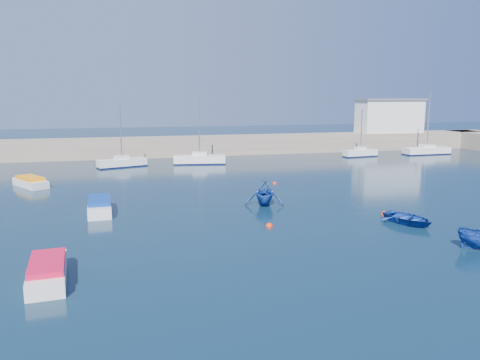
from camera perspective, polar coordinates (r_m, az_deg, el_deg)
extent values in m
plane|color=#0C2235|center=(24.31, 14.92, -9.95)|extent=(220.00, 220.00, 0.00)
cube|color=gray|center=(67.12, -4.71, 4.20)|extent=(96.00, 4.50, 2.60)
cube|color=silver|center=(77.84, 17.74, 7.38)|extent=(10.00, 4.00, 5.00)
cube|color=silver|center=(56.90, -14.18, 2.03)|extent=(5.89, 3.33, 0.97)
cylinder|color=#B7BABC|center=(56.52, -14.35, 5.80)|extent=(0.14, 0.14, 6.54)
cube|color=silver|center=(57.92, -4.96, 2.49)|extent=(6.49, 2.73, 1.08)
cylinder|color=#B7BABC|center=(57.52, -5.03, 6.60)|extent=(0.16, 0.16, 7.23)
cube|color=silver|center=(66.93, 14.45, 3.19)|extent=(4.98, 1.89, 0.97)
cylinder|color=#B7BABC|center=(66.64, 14.57, 5.99)|extent=(0.15, 0.15, 5.59)
cube|color=silver|center=(72.53, 21.78, 3.32)|extent=(6.93, 2.07, 1.01)
cylinder|color=#B7BABC|center=(72.20, 22.01, 6.84)|extent=(0.14, 0.14, 7.92)
cube|color=silver|center=(23.13, -22.38, -10.49)|extent=(1.90, 4.57, 0.73)
cube|color=red|center=(22.96, -22.47, -9.32)|extent=(1.74, 3.45, 0.27)
cube|color=silver|center=(34.91, -16.74, -3.23)|extent=(1.70, 4.50, 0.80)
cube|color=navy|center=(34.79, -16.78, -2.35)|extent=(1.58, 3.39, 0.30)
cube|color=silver|center=(47.36, -24.17, -0.33)|extent=(3.68, 4.66, 0.67)
cube|color=orange|center=(47.29, -24.21, 0.23)|extent=(3.03, 3.66, 0.25)
imported|color=navy|center=(32.58, 19.81, -4.41)|extent=(3.49, 4.11, 0.72)
imported|color=navy|center=(35.97, 3.02, -1.57)|extent=(4.03, 4.32, 1.84)
sphere|color=red|center=(30.17, 3.58, -5.67)|extent=(0.48, 0.48, 0.48)
sphere|color=red|center=(34.68, 17.19, -4.01)|extent=(0.49, 0.49, 0.49)
sphere|color=red|center=(44.82, 4.25, -0.44)|extent=(0.39, 0.39, 0.39)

